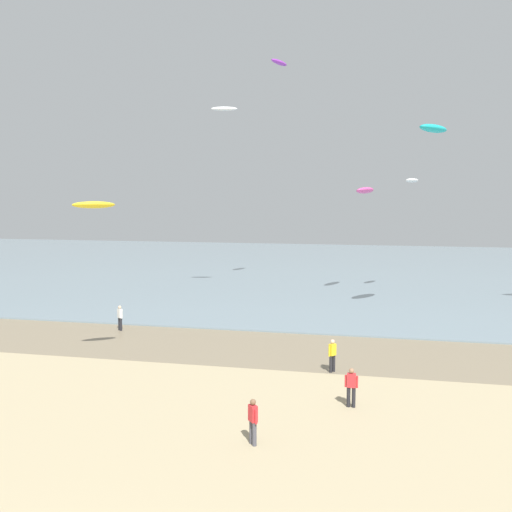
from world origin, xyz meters
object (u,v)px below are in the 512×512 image
Objects in this scene: kite_aloft_3 at (279,62)px; person_by_waterline at (120,317)px; kite_aloft_8 at (433,128)px; person_nearest_camera at (351,386)px; person_mid_beach at (253,420)px; kite_aloft_6 at (94,205)px; kite_aloft_5 at (365,190)px; kite_aloft_0 at (224,109)px; kite_aloft_1 at (412,180)px; person_left_flank at (332,355)px.

person_by_waterline is at bearing 176.52° from kite_aloft_3.
kite_aloft_3 is 18.77m from kite_aloft_8.
person_nearest_camera is 5.55m from person_mid_beach.
kite_aloft_6 is at bearing -71.69° from person_by_waterline.
person_nearest_camera is 28.84m from kite_aloft_5.
person_nearest_camera is at bearing 53.14° from person_mid_beach.
person_mid_beach is 34.10m from kite_aloft_0.
kite_aloft_3 reaches higher than kite_aloft_8.
person_mid_beach is at bearing -50.52° from person_by_waterline.
person_mid_beach is 19.68m from person_by_waterline.
kite_aloft_0 is 7.83m from kite_aloft_3.
kite_aloft_3 is (-8.20, 29.18, 20.52)m from person_nearest_camera.
kite_aloft_8 is (4.69, 17.91, 12.83)m from person_nearest_camera.
person_nearest_camera and person_by_waterline have the same top height.
person_by_waterline is at bearing -22.04° from kite_aloft_1.
kite_aloft_0 is at bearing 116.55° from person_nearest_camera.
kite_aloft_8 is at bearing -33.54° from kite_aloft_0.
kite_aloft_6 is at bearing 168.76° from person_nearest_camera.
person_mid_beach is 0.55× the size of kite_aloft_5.
person_left_flank is (14.69, -6.07, 0.00)m from person_by_waterline.
person_mid_beach is at bearing -85.22° from kite_aloft_0.
person_nearest_camera is 0.66× the size of kite_aloft_3.
kite_aloft_5 reaches higher than kite_aloft_6.
person_by_waterline is 0.74× the size of kite_aloft_0.
kite_aloft_1 is at bearing 77.94° from person_left_flank.
person_by_waterline is at bearing 75.42° from kite_aloft_6.
kite_aloft_8 is (4.77, -9.60, 4.16)m from kite_aloft_5.
kite_aloft_6 reaches higher than person_mid_beach.
kite_aloft_1 is at bearing 23.99° from kite_aloft_6.
kite_aloft_1 is 0.89× the size of kite_aloft_3.
person_by_waterline is at bearing 157.56° from person_left_flank.
person_left_flank is 0.74× the size of kite_aloft_1.
person_by_waterline is 0.66× the size of kite_aloft_3.
person_by_waterline is 15.90m from person_left_flank.
person_by_waterline is 28.60m from kite_aloft_1.
person_nearest_camera is 1.00× the size of person_mid_beach.
person_by_waterline is (-12.51, 15.19, 0.00)m from person_mid_beach.
kite_aloft_6 is at bearing 174.47° from kite_aloft_5.
person_nearest_camera is 36.61m from kite_aloft_3.
person_nearest_camera is 1.00× the size of person_left_flank.
person_by_waterline is 0.55× the size of kite_aloft_5.
kite_aloft_8 is at bearing 7.71° from kite_aloft_6.
kite_aloft_3 is at bearing 100.52° from kite_aloft_5.
person_by_waterline is at bearing 141.73° from kite_aloft_8.
kite_aloft_3 reaches higher than kite_aloft_5.
person_left_flank is 26.59m from kite_aloft_1.
person_mid_beach is 1.00× the size of person_by_waterline.
kite_aloft_3 reaches higher than kite_aloft_6.
kite_aloft_0 is 0.73× the size of kite_aloft_5.
kite_aloft_0 reaches higher than kite_aloft_5.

